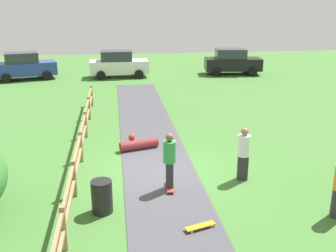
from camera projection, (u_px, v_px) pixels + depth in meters
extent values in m
plane|color=#427533|center=(160.00, 172.00, 12.85)|extent=(60.00, 60.00, 0.00)
cube|color=#47474C|center=(160.00, 172.00, 12.84)|extent=(2.40, 28.00, 0.02)
cube|color=#997A51|center=(64.00, 228.00, 8.70)|extent=(0.12, 0.12, 1.10)
cube|color=#997A51|center=(74.00, 179.00, 11.13)|extent=(0.12, 0.12, 1.10)
cube|color=#997A51|center=(81.00, 147.00, 13.55)|extent=(0.12, 0.12, 1.10)
cube|color=#997A51|center=(86.00, 124.00, 15.98)|extent=(0.12, 0.12, 1.10)
cube|color=#997A51|center=(89.00, 108.00, 18.40)|extent=(0.12, 0.12, 1.10)
cube|color=#997A51|center=(92.00, 95.00, 20.83)|extent=(0.12, 0.12, 1.10)
cube|color=#997A51|center=(78.00, 163.00, 12.35)|extent=(0.08, 18.00, 0.09)
cube|color=#997A51|center=(77.00, 149.00, 12.22)|extent=(0.08, 18.00, 0.09)
cylinder|color=black|center=(102.00, 197.00, 10.32)|extent=(0.56, 0.56, 0.90)
cube|color=#B23326|center=(170.00, 186.00, 11.67)|extent=(0.24, 0.81, 0.02)
cylinder|color=silver|center=(166.00, 184.00, 11.94)|extent=(0.03, 0.06, 0.06)
cylinder|color=silver|center=(171.00, 183.00, 11.96)|extent=(0.03, 0.06, 0.06)
cylinder|color=silver|center=(168.00, 192.00, 11.41)|extent=(0.03, 0.06, 0.06)
cylinder|color=silver|center=(173.00, 192.00, 11.43)|extent=(0.03, 0.06, 0.06)
cube|color=#2D2D33|center=(170.00, 174.00, 11.55)|extent=(0.21, 0.33, 0.78)
cylinder|color=green|center=(170.00, 152.00, 11.33)|extent=(0.40, 0.40, 0.65)
sphere|color=brown|center=(170.00, 137.00, 11.20)|extent=(0.23, 0.23, 0.23)
cylinder|color=maroon|center=(139.00, 145.00, 14.74)|extent=(1.51, 0.75, 0.36)
sphere|color=red|center=(132.00, 138.00, 15.48)|extent=(0.26, 0.26, 0.26)
cube|color=#BF8C19|center=(200.00, 226.00, 9.62)|extent=(0.82, 0.44, 0.02)
cylinder|color=silver|center=(208.00, 223.00, 9.82)|extent=(0.07, 0.05, 0.06)
cylinder|color=silver|center=(211.00, 226.00, 9.69)|extent=(0.07, 0.05, 0.06)
cylinder|color=silver|center=(189.00, 229.00, 9.58)|extent=(0.07, 0.05, 0.06)
cylinder|color=silver|center=(192.00, 232.00, 9.46)|extent=(0.07, 0.05, 0.06)
cube|color=#2D2D33|center=(243.00, 167.00, 12.23)|extent=(0.35, 0.26, 0.80)
cylinder|color=white|center=(244.00, 146.00, 12.01)|extent=(0.45, 0.45, 0.67)
sphere|color=#9E704C|center=(245.00, 132.00, 11.87)|extent=(0.24, 0.24, 0.24)
cube|color=silver|center=(119.00, 67.00, 28.53)|extent=(4.25, 1.83, 0.90)
cube|color=#2D333D|center=(116.00, 56.00, 28.25)|extent=(2.25, 1.63, 0.70)
cylinder|color=black|center=(137.00, 70.00, 29.71)|extent=(0.65, 0.26, 0.64)
cylinder|color=black|center=(139.00, 74.00, 28.06)|extent=(0.65, 0.26, 0.64)
cylinder|color=black|center=(101.00, 71.00, 29.28)|extent=(0.65, 0.26, 0.64)
cylinder|color=black|center=(101.00, 75.00, 27.63)|extent=(0.65, 0.26, 0.64)
cube|color=black|center=(233.00, 64.00, 29.64)|extent=(4.37, 2.16, 0.90)
cube|color=#2D333D|center=(231.00, 53.00, 29.39)|extent=(2.36, 1.80, 0.70)
cylinder|color=black|center=(248.00, 68.00, 30.65)|extent=(0.66, 0.31, 0.64)
cylinder|color=black|center=(253.00, 72.00, 28.97)|extent=(0.66, 0.31, 0.64)
cylinder|color=black|center=(213.00, 68.00, 30.59)|extent=(0.66, 0.31, 0.64)
cylinder|color=black|center=(217.00, 72.00, 28.91)|extent=(0.66, 0.31, 0.64)
cube|color=#283D99|center=(25.00, 69.00, 27.67)|extent=(4.49, 2.71, 0.90)
cube|color=#2D333D|center=(21.00, 57.00, 27.36)|extent=(2.52, 2.07, 0.70)
cylinder|color=black|center=(45.00, 72.00, 29.08)|extent=(0.68, 0.40, 0.64)
cylinder|color=black|center=(47.00, 76.00, 27.53)|extent=(0.68, 0.40, 0.64)
cylinder|color=black|center=(6.00, 74.00, 28.09)|extent=(0.68, 0.40, 0.64)
cylinder|color=black|center=(6.00, 78.00, 26.55)|extent=(0.68, 0.40, 0.64)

